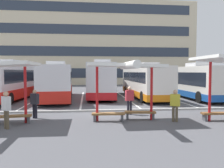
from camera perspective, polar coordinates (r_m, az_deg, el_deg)
ground_plane at (r=14.78m, az=0.35°, el=-7.23°), size 160.00×160.00×0.00m
terminal_building at (r=51.28m, az=-4.36°, el=9.76°), size 42.06×10.10×19.92m
coach_bus_0 at (r=24.37m, az=-22.73°, el=0.65°), size 3.62×12.27×3.71m
coach_bus_1 at (r=22.62m, az=-13.36°, el=0.39°), size 3.27×11.19×3.54m
coach_bus_2 at (r=23.87m, az=-2.17°, el=1.05°), size 3.61×10.43×3.80m
coach_bus_3 at (r=23.42m, az=8.02°, el=0.60°), size 2.71×10.90×3.49m
coach_bus_4 at (r=24.85m, az=18.86°, el=0.59°), size 2.59×11.71×3.49m
lane_stripe_1 at (r=23.06m, az=-18.17°, el=-3.64°), size 0.16×14.00×0.01m
lane_stripe_2 at (r=22.57m, az=-7.43°, el=-3.66°), size 0.16×14.00×0.01m
lane_stripe_3 at (r=22.88m, az=3.40°, el=-3.55°), size 0.16×14.00×0.01m
lane_stripe_4 at (r=23.98m, az=13.58°, el=-3.32°), size 0.16×14.00×0.01m
lane_stripe_5 at (r=25.74m, az=22.61°, el=-3.04°), size 0.16×14.00×0.01m
bench_1 at (r=12.77m, az=-23.55°, el=-7.58°), size 1.92×0.64×0.45m
waiting_shelter_1 at (r=12.14m, az=3.38°, el=4.27°), size 3.98×4.36×3.14m
bench_2 at (r=12.38m, az=-0.92°, el=-7.67°), size 1.79×0.52×0.45m
bench_3 at (r=12.94m, az=6.99°, el=-7.23°), size 1.76×0.64×0.45m
bench_4 at (r=13.79m, az=24.99°, el=-6.84°), size 1.90×0.45×0.45m
platform_kerb at (r=15.46m, az=0.05°, el=-6.55°), size 44.00×0.24×0.12m
waiting_passenger_0 at (r=11.69m, az=-24.76°, el=-5.19°), size 0.51×0.52×1.75m
waiting_passenger_1 at (r=12.62m, az=15.38°, el=-4.62°), size 0.53×0.45×1.69m
waiting_passenger_2 at (r=14.25m, az=4.37°, el=-3.52°), size 0.53×0.31×1.73m
waiting_passenger_3 at (r=13.75m, az=-18.62°, el=-4.23°), size 0.51×0.44×1.63m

